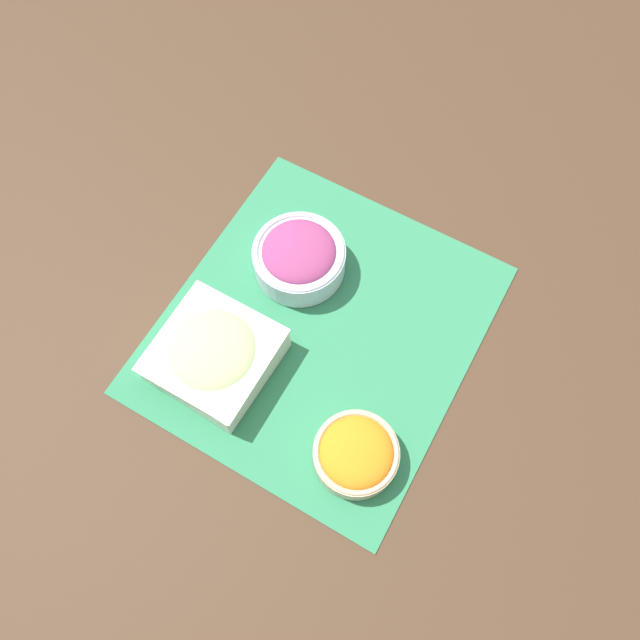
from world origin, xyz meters
name	(u,v)px	position (x,y,z in m)	size (l,w,h in m)	color
ground_plane	(320,329)	(0.00, 0.00, 0.00)	(3.00, 3.00, 0.00)	#422D1E
placemat	(320,328)	(0.00, 0.00, 0.00)	(0.51, 0.46, 0.00)	#2D7A51
onion_bowl	(299,256)	(-0.08, -0.08, 0.04)	(0.15, 0.15, 0.07)	silver
carrot_bowl	(356,454)	(0.15, 0.15, 0.03)	(0.12, 0.12, 0.05)	#C6B28E
cucumber_bowl	(214,354)	(0.13, -0.11, 0.04)	(0.17, 0.17, 0.07)	silver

